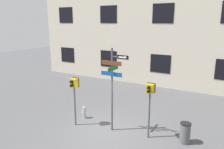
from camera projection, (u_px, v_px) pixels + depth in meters
name	position (u px, v px, depth m)	size (l,w,h in m)	color
ground_plane	(104.00, 132.00, 10.60)	(60.00, 60.00, 0.00)	#515154
building_facade	(164.00, 13.00, 16.72)	(24.00, 0.64, 11.62)	beige
street_sign_pole	(113.00, 82.00, 10.15)	(1.39, 0.94, 4.05)	#4C4C51
pedestrian_signal_left	(74.00, 88.00, 10.83)	(0.41, 0.40, 2.50)	#4C4C51
pedestrian_signal_right	(150.00, 96.00, 9.59)	(0.39, 0.40, 2.58)	#4C4C51
fire_hydrant	(84.00, 112.00, 12.02)	(0.35, 0.19, 0.68)	#A5A5A8
trash_bin	(185.00, 133.00, 9.52)	(0.47, 0.47, 0.93)	#59595B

